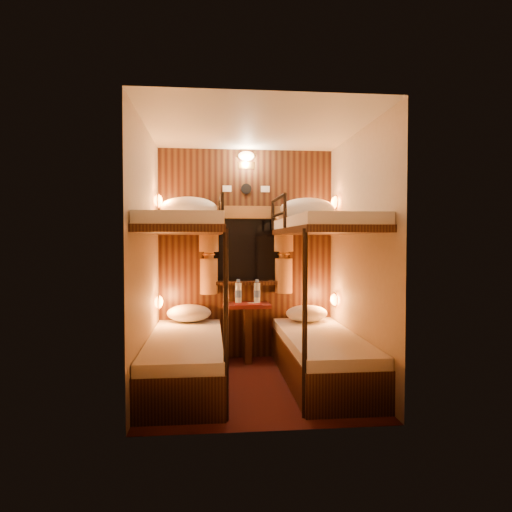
{
  "coord_description": "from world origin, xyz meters",
  "views": [
    {
      "loc": [
        -0.42,
        -4.22,
        1.36
      ],
      "look_at": [
        0.03,
        0.15,
        1.21
      ],
      "focal_mm": 32.0,
      "sensor_mm": 36.0,
      "label": 1
    }
  ],
  "objects": [
    {
      "name": "table",
      "position": [
        0.0,
        0.85,
        0.41
      ],
      "size": [
        0.5,
        0.34,
        0.66
      ],
      "color": "#571614",
      "rests_on": "floor"
    },
    {
      "name": "bottle_right",
      "position": [
        0.11,
        0.91,
        0.76
      ],
      "size": [
        0.08,
        0.08,
        0.26
      ],
      "rotation": [
        0.0,
        0.0,
        -0.36
      ],
      "color": "#99BFE5",
      "rests_on": "table"
    },
    {
      "name": "wall_left",
      "position": [
        -1.0,
        0.0,
        1.2
      ],
      "size": [
        0.0,
        2.4,
        2.4
      ],
      "primitive_type": "plane",
      "rotation": [
        1.57,
        0.0,
        1.57
      ],
      "color": "#C6B293",
      "rests_on": "floor"
    },
    {
      "name": "bottle_left",
      "position": [
        -0.1,
        0.92,
        0.77
      ],
      "size": [
        0.08,
        0.08,
        0.27
      ],
      "rotation": [
        0.0,
        0.0,
        -0.18
      ],
      "color": "#99BFE5",
      "rests_on": "table"
    },
    {
      "name": "floor",
      "position": [
        0.0,
        0.0,
        0.0
      ],
      "size": [
        2.1,
        2.1,
        0.0
      ],
      "primitive_type": "plane",
      "color": "#39120F",
      "rests_on": "ground"
    },
    {
      "name": "reading_lamps",
      "position": [
        -0.0,
        0.7,
        1.24
      ],
      "size": [
        2.0,
        0.2,
        1.25
      ],
      "color": "orange",
      "rests_on": "wall_left"
    },
    {
      "name": "wall_front",
      "position": [
        0.0,
        -1.05,
        1.2
      ],
      "size": [
        2.4,
        0.0,
        2.4
      ],
      "primitive_type": "plane",
      "rotation": [
        -1.57,
        0.0,
        0.0
      ],
      "color": "#C6B293",
      "rests_on": "floor"
    },
    {
      "name": "wall_right",
      "position": [
        1.0,
        0.0,
        1.2
      ],
      "size": [
        0.0,
        2.4,
        2.4
      ],
      "primitive_type": "plane",
      "rotation": [
        1.57,
        0.0,
        -1.57
      ],
      "color": "#C6B293",
      "rests_on": "floor"
    },
    {
      "name": "ceiling",
      "position": [
        0.0,
        0.0,
        2.4
      ],
      "size": [
        2.1,
        2.1,
        0.0
      ],
      "primitive_type": "plane",
      "rotation": [
        3.14,
        0.0,
        0.0
      ],
      "color": "silver",
      "rests_on": "wall_back"
    },
    {
      "name": "back_fixtures",
      "position": [
        0.0,
        1.0,
        2.25
      ],
      "size": [
        0.54,
        0.09,
        0.48
      ],
      "color": "black",
      "rests_on": "back_panel"
    },
    {
      "name": "back_panel",
      "position": [
        0.0,
        1.04,
        1.2
      ],
      "size": [
        2.0,
        0.03,
        2.4
      ],
      "primitive_type": "cube",
      "color": "black",
      "rests_on": "floor"
    },
    {
      "name": "window",
      "position": [
        0.0,
        1.0,
        1.18
      ],
      "size": [
        1.0,
        0.12,
        0.79
      ],
      "color": "black",
      "rests_on": "back_panel"
    },
    {
      "name": "sachet_b",
      "position": [
        0.04,
        0.88,
        0.65
      ],
      "size": [
        0.09,
        0.08,
        0.01
      ],
      "primitive_type": "cube",
      "rotation": [
        0.0,
        0.0,
        0.46
      ],
      "color": "silver",
      "rests_on": "table"
    },
    {
      "name": "curtains",
      "position": [
        0.0,
        0.97,
        1.26
      ],
      "size": [
        1.1,
        0.22,
        1.0
      ],
      "color": "brown",
      "rests_on": "back_panel"
    },
    {
      "name": "sachet_a",
      "position": [
        0.09,
        0.87,
        0.65
      ],
      "size": [
        0.11,
        0.1,
        0.01
      ],
      "primitive_type": "cube",
      "rotation": [
        0.0,
        0.0,
        0.39
      ],
      "color": "silver",
      "rests_on": "table"
    },
    {
      "name": "bunk_right",
      "position": [
        0.65,
        0.07,
        0.56
      ],
      "size": [
        0.72,
        1.9,
        1.82
      ],
      "color": "black",
      "rests_on": "floor"
    },
    {
      "name": "pillow_upper_left",
      "position": [
        -0.65,
        0.82,
        1.71
      ],
      "size": [
        0.63,
        0.45,
        0.25
      ],
      "primitive_type": "ellipsoid",
      "color": "silver",
      "rests_on": "bunk_left"
    },
    {
      "name": "bunk_left",
      "position": [
        -0.65,
        0.07,
        0.56
      ],
      "size": [
        0.72,
        1.9,
        1.82
      ],
      "color": "black",
      "rests_on": "floor"
    },
    {
      "name": "pillow_upper_right",
      "position": [
        0.65,
        0.72,
        1.71
      ],
      "size": [
        0.6,
        0.43,
        0.24
      ],
      "primitive_type": "ellipsoid",
      "color": "silver",
      "rests_on": "bunk_right"
    },
    {
      "name": "wall_back",
      "position": [
        0.0,
        1.05,
        1.2
      ],
      "size": [
        2.4,
        0.0,
        2.4
      ],
      "primitive_type": "plane",
      "rotation": [
        1.57,
        0.0,
        0.0
      ],
      "color": "#C6B293",
      "rests_on": "floor"
    },
    {
      "name": "pillow_lower_right",
      "position": [
        0.65,
        0.73,
        0.55
      ],
      "size": [
        0.46,
        0.33,
        0.18
      ],
      "primitive_type": "ellipsoid",
      "color": "silver",
      "rests_on": "bunk_right"
    },
    {
      "name": "pillow_lower_left",
      "position": [
        -0.65,
        0.85,
        0.55
      ],
      "size": [
        0.49,
        0.35,
        0.19
      ],
      "primitive_type": "ellipsoid",
      "color": "silver",
      "rests_on": "bunk_left"
    }
  ]
}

